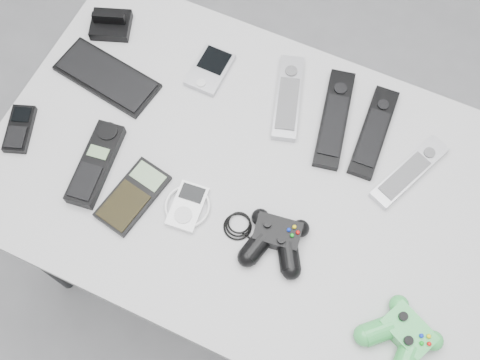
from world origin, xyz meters
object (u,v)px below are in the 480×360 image
at_px(desk, 250,186).
at_px(pda, 210,70).
at_px(cordless_handset, 96,164).
at_px(controller_green, 403,336).
at_px(pda_keyboard, 107,77).
at_px(calculator, 133,196).
at_px(remote_black_a, 334,118).
at_px(mp3_player, 187,206).
at_px(mobile_phone, 19,129).
at_px(remote_silver_b, 410,172).
at_px(controller_black, 276,239).
at_px(remote_black_b, 374,132).
at_px(remote_silver_a, 288,97).

distance_m(desk, pda, 0.27).
bearing_deg(cordless_handset, controller_green, -13.22).
relative_size(pda_keyboard, calculator, 1.49).
xyz_separation_m(desk, remote_black_a, (0.11, 0.19, 0.07)).
relative_size(pda_keyboard, mp3_player, 2.35).
bearing_deg(mobile_phone, remote_silver_b, -2.62).
distance_m(mp3_player, controller_black, 0.18).
height_order(pda, mp3_player, same).
xyz_separation_m(remote_silver_b, controller_black, (-0.19, -0.24, 0.01)).
bearing_deg(remote_silver_b, cordless_handset, -133.46).
height_order(remote_silver_b, controller_green, controller_green).
relative_size(cordless_handset, mp3_player, 1.88).
bearing_deg(remote_black_b, mp3_player, -135.20).
bearing_deg(remote_silver_b, controller_black, -104.23).
relative_size(remote_silver_a, mobile_phone, 1.89).
xyz_separation_m(remote_black_a, mobile_phone, (-0.58, -0.29, -0.00)).
bearing_deg(mobile_phone, remote_silver_a, 11.93).
height_order(cordless_handset, controller_green, controller_green).
height_order(mobile_phone, mp3_player, same).
xyz_separation_m(remote_black_b, mp3_player, (-0.28, -0.31, -0.00)).
relative_size(remote_black_b, remote_silver_b, 1.11).
relative_size(remote_black_a, cordless_handset, 1.25).
xyz_separation_m(pda, controller_green, (0.55, -0.36, 0.01)).
distance_m(cordless_handset, mp3_player, 0.21).
bearing_deg(mp3_player, remote_black_a, 51.77).
bearing_deg(remote_silver_b, desk, -131.48).
bearing_deg(cordless_handset, remote_silver_b, 15.63).
xyz_separation_m(remote_silver_a, remote_black_b, (0.19, -0.00, -0.00)).
distance_m(pda_keyboard, controller_black, 0.51).
distance_m(cordless_handset, controller_black, 0.39).
bearing_deg(controller_black, mp3_player, 173.93).
height_order(remote_black_a, calculator, remote_black_a).
distance_m(pda_keyboard, cordless_handset, 0.21).
distance_m(cordless_handset, controller_green, 0.67).
distance_m(remote_silver_b, controller_green, 0.33).
bearing_deg(calculator, cordless_handset, 174.52).
bearing_deg(pda_keyboard, remote_black_b, 19.64).
xyz_separation_m(desk, pda, (-0.18, 0.19, 0.07)).
relative_size(mobile_phone, controller_green, 0.79).
bearing_deg(controller_green, remote_black_a, 150.97).
relative_size(pda_keyboard, remote_black_a, 1.00).
bearing_deg(pda, remote_silver_b, -5.33).
xyz_separation_m(remote_black_a, remote_black_b, (0.09, 0.01, -0.00)).
bearing_deg(pda, controller_green, -32.46).
relative_size(remote_silver_a, remote_silver_b, 1.05).
xyz_separation_m(desk, controller_black, (0.10, -0.11, 0.08)).
height_order(remote_black_b, mobile_phone, remote_black_b).
bearing_deg(remote_silver_b, pda_keyboard, -151.80).
bearing_deg(controller_green, remote_silver_b, 130.06).
bearing_deg(desk, remote_silver_a, 90.09).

